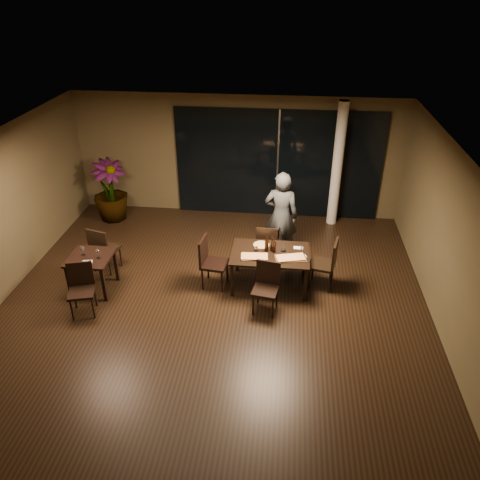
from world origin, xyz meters
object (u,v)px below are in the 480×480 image
(diner, at_px, (281,216))
(potted_plant, at_px, (110,191))
(main_table, at_px, (270,256))
(bottle_b, at_px, (274,245))
(chair_main_near, at_px, (267,284))
(chair_main_left, at_px, (210,260))
(chair_side_near, at_px, (81,286))
(side_table, at_px, (91,262))
(chair_main_right, at_px, (327,261))
(bottle_c, at_px, (272,244))
(chair_main_far, at_px, (267,244))
(chair_side_far, at_px, (103,247))
(bottle_a, at_px, (267,244))

(diner, height_order, potted_plant, diner)
(main_table, distance_m, bottle_b, 0.24)
(chair_main_near, bearing_deg, chair_main_left, 161.04)
(main_table, relative_size, chair_side_near, 1.54)
(side_table, distance_m, chair_main_left, 2.27)
(diner, distance_m, potted_plant, 4.44)
(diner, distance_m, bottle_b, 1.11)
(chair_side_near, bearing_deg, chair_main_right, -0.09)
(chair_main_near, bearing_deg, bottle_c, 96.68)
(main_table, xyz_separation_m, potted_plant, (-4.07, 2.48, 0.09))
(chair_main_far, bearing_deg, potted_plant, -21.84)
(chair_main_far, distance_m, chair_main_right, 1.36)
(chair_side_far, bearing_deg, chair_main_right, -164.89)
(bottle_a, distance_m, bottle_c, 0.11)
(side_table, relative_size, bottle_a, 2.44)
(bottle_a, bearing_deg, chair_main_right, 0.62)
(chair_main_far, bearing_deg, bottle_c, 103.22)
(potted_plant, bearing_deg, chair_main_right, -24.90)
(diner, xyz_separation_m, potted_plant, (-4.23, 1.33, -0.22))
(main_table, height_order, chair_main_left, chair_main_left)
(main_table, height_order, bottle_a, bottle_a)
(chair_main_near, bearing_deg, chair_side_far, 175.41)
(diner, xyz_separation_m, bottle_b, (-0.09, -1.10, -0.08))
(side_table, distance_m, chair_main_right, 4.54)
(chair_main_left, height_order, diner, diner)
(chair_main_near, relative_size, diner, 0.49)
(potted_plant, bearing_deg, bottle_a, -31.19)
(main_table, height_order, bottle_b, bottle_b)
(chair_main_far, bearing_deg, chair_side_far, 11.90)
(side_table, relative_size, bottle_c, 2.63)
(bottle_c, bearing_deg, bottle_a, -166.68)
(potted_plant, height_order, bottle_b, potted_plant)
(chair_main_left, relative_size, chair_main_right, 1.00)
(side_table, height_order, bottle_c, bottle_c)
(main_table, distance_m, diner, 1.20)
(side_table, relative_size, chair_main_far, 0.83)
(chair_side_far, height_order, chair_side_near, chair_side_far)
(chair_main_right, distance_m, diner, 1.48)
(side_table, relative_size, chair_main_near, 0.83)
(chair_main_left, bearing_deg, bottle_a, -74.26)
(side_table, distance_m, potted_plant, 3.05)
(chair_main_right, relative_size, diner, 0.53)
(chair_main_right, relative_size, potted_plant, 0.68)
(side_table, distance_m, bottle_b, 3.52)
(chair_side_far, distance_m, potted_plant, 2.43)
(potted_plant, height_order, bottle_c, potted_plant)
(bottle_a, relative_size, bottle_c, 1.08)
(side_table, bearing_deg, bottle_b, 8.91)
(side_table, relative_size, potted_plant, 0.52)
(chair_side_near, relative_size, diner, 0.50)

